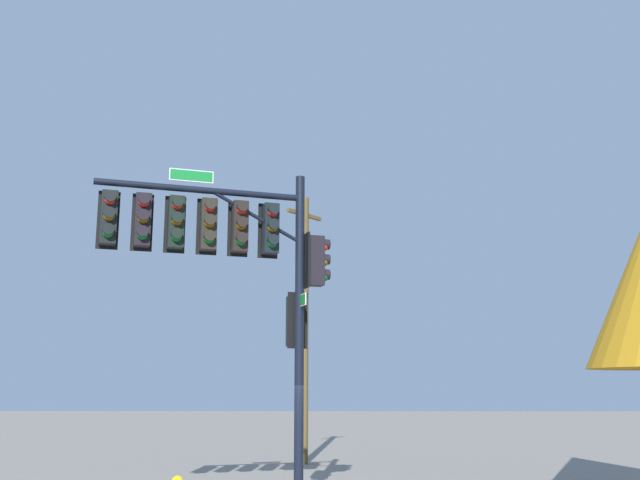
# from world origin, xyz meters

# --- Properties ---
(signal_pole_assembly) EXTENTS (4.87, 2.35, 7.09)m
(signal_pole_assembly) POSITION_xyz_m (1.40, 0.47, 5.23)
(signal_pole_assembly) COLOR black
(signal_pole_assembly) RESTS_ON ground_plane
(utility_pole) EXTENTS (1.17, 1.51, 8.97)m
(utility_pole) POSITION_xyz_m (0.23, -8.89, 4.60)
(utility_pole) COLOR brown
(utility_pole) RESTS_ON ground_plane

